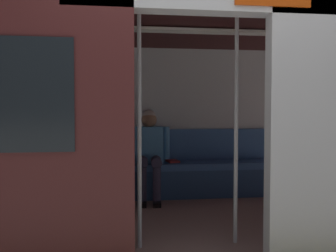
{
  "coord_description": "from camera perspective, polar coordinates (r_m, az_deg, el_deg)",
  "views": [
    {
      "loc": [
        0.57,
        2.51,
        1.19
      ],
      "look_at": [
        0.09,
        -1.28,
        1.03
      ],
      "focal_mm": 37.82,
      "sensor_mm": 36.0,
      "label": 1
    }
  ],
  "objects": [
    {
      "name": "train_car",
      "position": [
        3.78,
        0.46,
        6.73
      ],
      "size": [
        6.4,
        2.78,
        2.21
      ],
      "color": "silver",
      "rests_on": "ground_plane"
    },
    {
      "name": "bench_seat",
      "position": [
        4.88,
        -0.45,
        -7.3
      ],
      "size": [
        3.1,
        0.44,
        0.48
      ],
      "color": "#38609E",
      "rests_on": "ground_plane"
    },
    {
      "name": "person_seated",
      "position": [
        4.76,
        -3.04,
        -3.56
      ],
      "size": [
        0.55,
        0.69,
        1.2
      ],
      "color": "#4C8CC6",
      "rests_on": "ground_plane"
    },
    {
      "name": "handbag",
      "position": [
        4.88,
        -7.27,
        -4.98
      ],
      "size": [
        0.26,
        0.15,
        0.17
      ],
      "color": "maroon",
      "rests_on": "bench_seat"
    },
    {
      "name": "book",
      "position": [
        4.96,
        0.76,
        -5.67
      ],
      "size": [
        0.18,
        0.24,
        0.03
      ],
      "primitive_type": "cube",
      "rotation": [
        0.0,
        0.0,
        0.17
      ],
      "color": "#B22D2D",
      "rests_on": "bench_seat"
    },
    {
      "name": "grab_pole_door",
      "position": [
        3.03,
        -4.63,
        -0.49
      ],
      "size": [
        0.04,
        0.04,
        2.07
      ],
      "primitive_type": "cylinder",
      "color": "silver",
      "rests_on": "ground_plane"
    },
    {
      "name": "grab_pole_far",
      "position": [
        3.2,
        10.91,
        -0.37
      ],
      "size": [
        0.04,
        0.04,
        2.07
      ],
      "primitive_type": "cylinder",
      "color": "silver",
      "rests_on": "ground_plane"
    }
  ]
}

